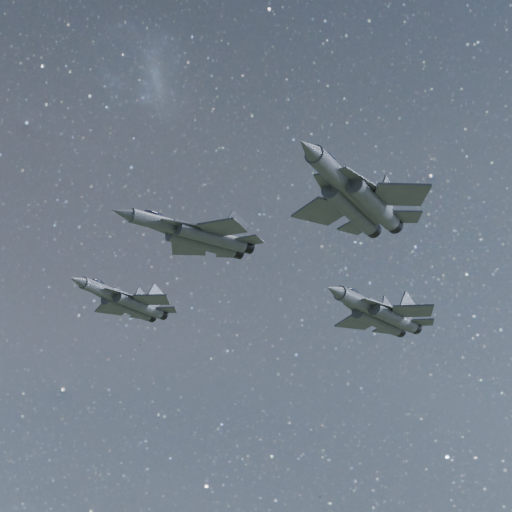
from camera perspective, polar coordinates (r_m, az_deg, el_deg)
jet_lead at (r=80.64m, az=-4.03°, el=1.42°), size 15.22×10.80×3.87m
jet_left at (r=99.85m, az=-8.67°, el=-3.01°), size 15.61×10.46×3.95m
jet_right at (r=77.18m, az=6.64°, el=3.93°), size 19.08×12.57×4.89m
jet_slot at (r=99.61m, az=8.20°, el=-3.82°), size 18.78×12.78×4.72m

